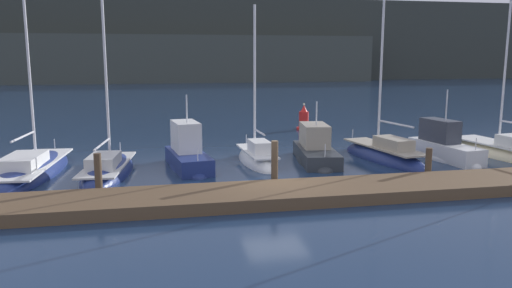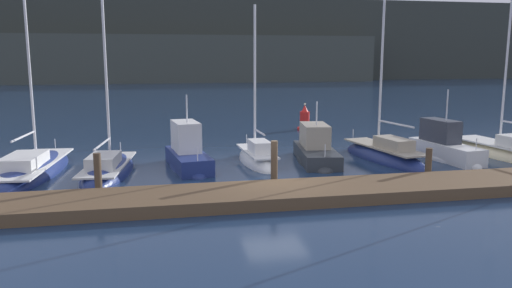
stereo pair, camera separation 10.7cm
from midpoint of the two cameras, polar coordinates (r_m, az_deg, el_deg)
name	(u,v)px [view 1 (the left image)]	position (r m, az deg, el deg)	size (l,w,h in m)	color
ground_plane	(275,189)	(20.32, 2.07, -5.20)	(400.00, 400.00, 0.00)	#192D4C
dock	(285,194)	(18.86, 3.16, -5.70)	(36.13, 2.80, 0.45)	brown
mooring_pile_1	(98,176)	(19.83, -17.72, -3.48)	(0.28, 0.28, 1.73)	#4C3D2D
mooring_pile_2	(275,165)	(20.23, 1.99, -2.39)	(0.28, 0.28, 1.97)	#4C3D2D
mooring_pile_3	(428,164)	(22.86, 18.97, -2.19)	(0.28, 0.28, 1.42)	#4C3D2D
sailboat_berth_2	(32,172)	(25.16, -24.36, -2.90)	(3.11, 8.59, 12.82)	navy
sailboat_berth_3	(108,172)	(23.83, -16.68, -3.10)	(2.77, 6.90, 10.77)	navy
motorboat_berth_4	(188,159)	(24.33, -7.92, -1.69)	(2.30, 5.09, 4.03)	navy
sailboat_berth_5	(257,161)	(25.21, -0.03, -1.93)	(1.67, 5.13, 8.57)	white
motorboat_berth_6	(316,155)	(25.79, 6.72, -1.28)	(2.62, 5.63, 3.67)	#2D3338
sailboat_berth_7	(384,158)	(26.82, 14.29, -1.53)	(2.76, 6.91, 9.29)	navy
motorboat_berth_8	(444,152)	(27.88, 20.56, -0.87)	(2.05, 5.21, 4.21)	white
sailboat_berth_9	(509,155)	(29.88, 26.83, -1.14)	(3.22, 8.67, 10.47)	beige
channel_buoy	(304,120)	(37.01, 5.40, 2.79)	(1.08, 1.08, 1.95)	red
hillside_backdrop	(150,43)	(115.89, -12.01, 11.22)	(240.00, 23.00, 18.09)	#333833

